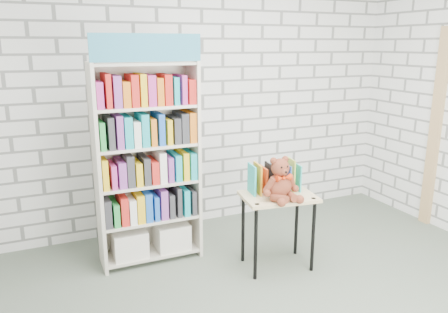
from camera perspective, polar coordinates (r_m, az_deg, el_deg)
name	(u,v)px	position (r m, az deg, el deg)	size (l,w,h in m)	color
room_shell	(317,67)	(2.83, 12.05, 11.36)	(4.52, 4.02, 2.81)	silver
bookshelf	(147,162)	(3.89, -10.01, -0.77)	(0.89, 0.35, 2.01)	beige
display_table	(278,205)	(3.82, 7.08, -6.34)	(0.67, 0.51, 0.67)	#D4B97F
table_books	(274,177)	(3.84, 6.61, -2.73)	(0.45, 0.25, 0.26)	#29B3B0
teddy_bear	(281,183)	(3.65, 7.43, -3.41)	(0.34, 0.31, 0.36)	brown
door_trim	(435,129)	(5.13, 25.87, 3.21)	(0.05, 0.12, 2.10)	tan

